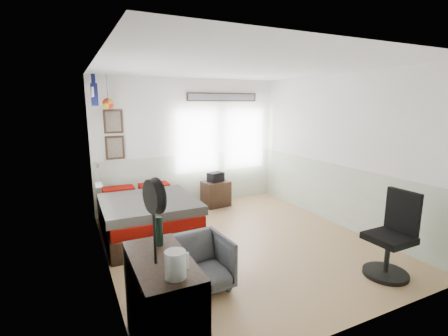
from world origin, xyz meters
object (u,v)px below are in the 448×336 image
at_px(nightstand, 216,194).
at_px(task_chair, 392,242).
at_px(dresser, 163,307).
at_px(armchair, 200,263).
at_px(bed, 147,215).

xyz_separation_m(nightstand, task_chair, (0.82, -3.62, 0.18)).
xyz_separation_m(dresser, nightstand, (2.17, 3.67, -0.18)).
relative_size(armchair, task_chair, 0.62).
bearing_deg(armchair, task_chair, -22.15).
distance_m(armchair, nightstand, 3.20).
height_order(bed, armchair, bed).
distance_m(armchair, task_chair, 2.45).
relative_size(armchair, nightstand, 1.27).
relative_size(bed, nightstand, 3.78).
height_order(bed, nightstand, bed).
bearing_deg(nightstand, bed, -158.50).
distance_m(dresser, nightstand, 4.27).
relative_size(dresser, nightstand, 1.85).
xyz_separation_m(dresser, armchair, (0.67, 0.84, -0.14)).
bearing_deg(task_chair, nightstand, 101.71).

